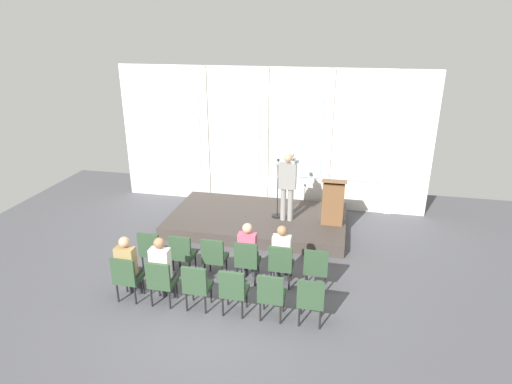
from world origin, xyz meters
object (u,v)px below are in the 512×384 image
audience_r0_c3 (248,249)px  chair_r0_c3 (247,259)px  chair_r0_c4 (281,263)px  chair_r1_c5 (311,298)px  chair_r0_c0 (151,249)px  chair_r0_c1 (182,252)px  chair_r1_c3 (233,289)px  chair_r0_c2 (214,256)px  audience_r1_c1 (162,267)px  mic_stand (277,204)px  audience_r0_c4 (282,252)px  chair_r0_c5 (316,267)px  speaker (287,182)px  audience_r1_c0 (128,264)px  chair_r1_c0 (127,276)px  lectern (333,202)px  chair_r1_c4 (271,294)px  chair_r1_c2 (197,284)px  chair_r1_c1 (161,280)px

audience_r0_c3 → chair_r0_c3: bearing=-90.0°
chair_r0_c4 → chair_r1_c5: bearing=-57.3°
chair_r0_c0 → chair_r0_c1: bearing=0.0°
chair_r1_c3 → chair_r0_c2: bearing=122.7°
audience_r1_c1 → chair_r0_c1: bearing=90.0°
audience_r0_c3 → chair_r0_c4: audience_r0_c3 is taller
mic_stand → audience_r0_c4: (0.52, -2.62, 0.10)m
chair_r0_c5 → audience_r1_c1: audience_r1_c1 is taller
chair_r0_c1 → chair_r1_c3: size_ratio=1.00×
chair_r0_c1 → audience_r0_c4: bearing=2.3°
chair_r0_c3 → audience_r1_c1: audience_r1_c1 is taller
chair_r0_c0 → speaker: bearing=45.8°
chair_r0_c5 → audience_r1_c0: audience_r1_c0 is taller
chair_r1_c0 → lectern: bearing=45.6°
audience_r1_c1 → audience_r0_c3: bearing=38.0°
speaker → chair_r0_c3: size_ratio=1.85×
chair_r0_c1 → audience_r0_c4: audience_r0_c4 is taller
mic_stand → chair_r0_c1: mic_stand is taller
mic_stand → chair_r0_c5: mic_stand is taller
chair_r0_c3 → chair_r0_c4: 0.69m
mic_stand → audience_r0_c3: size_ratio=1.20×
lectern → chair_r1_c3: lectern is taller
mic_stand → chair_r1_c4: size_ratio=1.65×
chair_r0_c2 → chair_r1_c0: (-1.37, -1.07, 0.00)m
audience_r0_c3 → chair_r0_c4: size_ratio=1.38×
chair_r0_c2 → audience_r1_c0: size_ratio=0.71×
chair_r1_c3 → chair_r1_c5: same height
chair_r0_c4 → chair_r0_c0: bearing=180.0°
chair_r0_c1 → audience_r1_c0: size_ratio=0.71×
chair_r1_c2 → audience_r0_c3: bearing=59.2°
speaker → chair_r0_c4: bearing=-84.2°
chair_r1_c3 → chair_r1_c5: (1.37, 0.00, 0.00)m
speaker → chair_r1_c5: 3.83m
mic_stand → chair_r0_c2: 2.84m
chair_r0_c2 → audience_r0_c3: (0.69, 0.08, 0.19)m
lectern → audience_r0_c4: size_ratio=0.88×
chair_r1_c0 → chair_r1_c1: same height
mic_stand → chair_r0_c5: bearing=-65.9°
chair_r0_c0 → chair_r0_c2: 1.37m
audience_r0_c4 → audience_r1_c1: bearing=-152.5°
chair_r0_c3 → chair_r0_c0: bearing=180.0°
chair_r0_c1 → audience_r1_c1: 1.02m
speaker → chair_r1_c5: bearing=-75.4°
speaker → chair_r0_c5: (0.94, -2.56, -0.77)m
mic_stand → chair_r0_c1: (-1.54, -2.70, -0.10)m
speaker → chair_r1_c2: speaker is taller
chair_r0_c3 → audience_r1_c1: bearing=-144.2°
chair_r0_c2 → chair_r0_c3: size_ratio=1.00×
lectern → audience_r0_c3: size_ratio=0.89×
chair_r0_c3 → chair_r1_c3: size_ratio=1.00×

